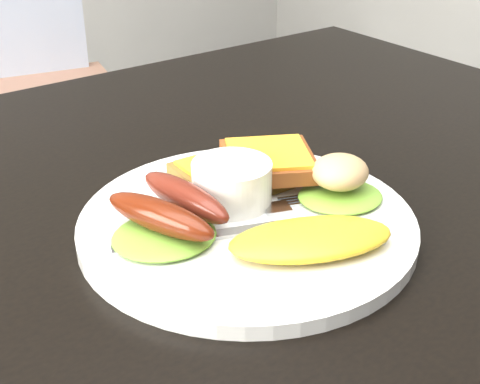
{
  "coord_description": "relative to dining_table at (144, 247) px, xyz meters",
  "views": [
    {
      "loc": [
        -0.22,
        -0.44,
        1.04
      ],
      "look_at": [
        0.07,
        -0.05,
        0.78
      ],
      "focal_mm": 50.0,
      "sensor_mm": 36.0,
      "label": 1
    }
  ],
  "objects": [
    {
      "name": "dining_table",
      "position": [
        0.0,
        0.0,
        0.0
      ],
      "size": [
        1.2,
        0.8,
        0.04
      ],
      "primitive_type": "cube",
      "color": "black",
      "rests_on": "ground"
    },
    {
      "name": "dining_chair",
      "position": [
        0.33,
        1.15,
        -0.28
      ],
      "size": [
        0.45,
        0.45,
        0.05
      ],
      "primitive_type": "cube",
      "rotation": [
        0.0,
        0.0,
        -0.21
      ],
      "color": "tan",
      "rests_on": "ground"
    },
    {
      "name": "person",
      "position": [
        0.16,
        0.47,
        0.01
      ],
      "size": [
        0.55,
        0.39,
        1.47
      ],
      "primitive_type": "imported",
      "rotation": [
        0.0,
        0.0,
        3.21
      ],
      "color": "navy",
      "rests_on": "ground"
    },
    {
      "name": "plate",
      "position": [
        0.07,
        -0.06,
        0.03
      ],
      "size": [
        0.28,
        0.28,
        0.01
      ],
      "primitive_type": "cylinder",
      "color": "white",
      "rests_on": "dining_table"
    },
    {
      "name": "lettuce_left",
      "position": [
        -0.01,
        -0.05,
        0.04
      ],
      "size": [
        0.1,
        0.1,
        0.01
      ],
      "primitive_type": "ellipsoid",
      "rotation": [
        0.0,
        0.0,
        -0.28
      ],
      "color": "#4D831D",
      "rests_on": "plate"
    },
    {
      "name": "lettuce_right",
      "position": [
        0.15,
        -0.08,
        0.04
      ],
      "size": [
        0.09,
        0.09,
        0.01
      ],
      "primitive_type": "ellipsoid",
      "rotation": [
        0.0,
        0.0,
        -0.35
      ],
      "color": "#4F9621",
      "rests_on": "plate"
    },
    {
      "name": "omelette",
      "position": [
        0.08,
        -0.12,
        0.04
      ],
      "size": [
        0.14,
        0.11,
        0.02
      ],
      "primitive_type": "ellipsoid",
      "rotation": [
        0.0,
        0.0,
        -0.41
      ],
      "color": "gold",
      "rests_on": "plate"
    },
    {
      "name": "sausage_a",
      "position": [
        -0.01,
        -0.04,
        0.05
      ],
      "size": [
        0.06,
        0.11,
        0.03
      ],
      "primitive_type": "ellipsoid",
      "rotation": [
        0.0,
        0.0,
        0.33
      ],
      "color": "#5A2211",
      "rests_on": "lettuce_left"
    },
    {
      "name": "sausage_b",
      "position": [
        0.03,
        -0.03,
        0.05
      ],
      "size": [
        0.04,
        0.11,
        0.03
      ],
      "primitive_type": "ellipsoid",
      "rotation": [
        0.0,
        0.0,
        0.12
      ],
      "color": "maroon",
      "rests_on": "lettuce_left"
    },
    {
      "name": "ramekin",
      "position": [
        0.07,
        -0.03,
        0.05
      ],
      "size": [
        0.08,
        0.08,
        0.04
      ],
      "primitive_type": "cylinder",
      "rotation": [
        0.0,
        0.0,
        -0.26
      ],
      "color": "white",
      "rests_on": "plate"
    },
    {
      "name": "toast_a",
      "position": [
        0.09,
        0.0,
        0.04
      ],
      "size": [
        0.09,
        0.09,
        0.01
      ],
      "primitive_type": "cube",
      "rotation": [
        0.0,
        0.0,
        -0.04
      ],
      "color": "olive",
      "rests_on": "plate"
    },
    {
      "name": "toast_b",
      "position": [
        0.12,
        -0.01,
        0.05
      ],
      "size": [
        0.11,
        0.11,
        0.01
      ],
      "primitive_type": "cube",
      "rotation": [
        0.0,
        0.0,
        -0.5
      ],
      "color": "brown",
      "rests_on": "toast_a"
    },
    {
      "name": "potato_salad",
      "position": [
        0.16,
        -0.07,
        0.06
      ],
      "size": [
        0.07,
        0.07,
        0.03
      ],
      "primitive_type": "ellipsoid",
      "rotation": [
        0.0,
        0.0,
        0.38
      ],
      "color": "beige",
      "rests_on": "lettuce_right"
    },
    {
      "name": "fork",
      "position": [
        0.02,
        -0.06,
        0.03
      ],
      "size": [
        0.13,
        0.06,
        0.0
      ],
      "primitive_type": "cube",
      "rotation": [
        0.0,
        0.0,
        -0.35
      ],
      "color": "#ADAFB7",
      "rests_on": "plate"
    }
  ]
}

